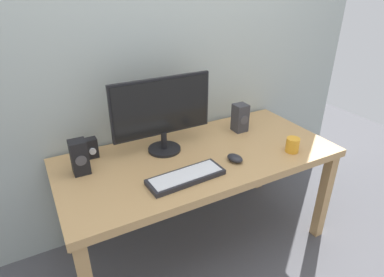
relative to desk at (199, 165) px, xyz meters
name	(u,v)px	position (x,y,z in m)	size (l,w,h in m)	color
ground_plane	(198,241)	(0.00, 0.00, -0.63)	(6.00, 6.00, 0.00)	#4C4C51
wall_back	(166,9)	(0.00, 0.43, 0.87)	(3.18, 0.04, 3.00)	#9EA8A3
desk	(199,165)	(0.00, 0.00, 0.00)	(1.69, 0.78, 0.71)	tan
monitor	(162,111)	(-0.17, 0.16, 0.33)	(0.62, 0.20, 0.46)	black
keyboard_primary	(186,177)	(-0.19, -0.20, 0.09)	(0.43, 0.17, 0.03)	#232328
mouse	(235,158)	(0.14, -0.17, 0.10)	(0.07, 0.10, 0.04)	#232328
speaker_right	(240,118)	(0.42, 0.16, 0.17)	(0.09, 0.09, 0.19)	#333338
speaker_left	(79,157)	(-0.67, 0.13, 0.17)	(0.09, 0.09, 0.20)	black
audio_controller	(91,148)	(-0.58, 0.28, 0.13)	(0.07, 0.07, 0.12)	black
coffee_mug	(293,145)	(0.52, -0.24, 0.12)	(0.08, 0.08, 0.09)	orange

